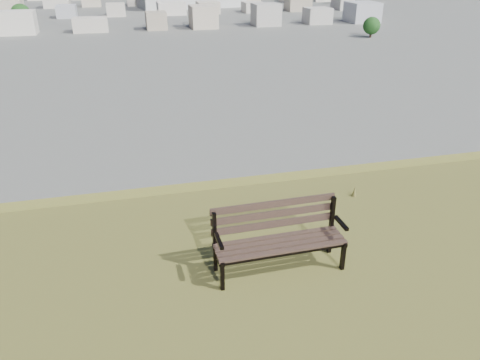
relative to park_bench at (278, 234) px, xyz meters
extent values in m
cube|color=#3F2F24|center=(0.00, -0.25, -0.08)|extent=(1.60, 0.10, 0.03)
cube|color=#3F2F24|center=(0.00, -0.15, -0.08)|extent=(1.60, 0.10, 0.03)
cube|color=#3F2F24|center=(0.00, -0.04, -0.08)|extent=(1.60, 0.10, 0.03)
cube|color=#3F2F24|center=(0.00, 0.07, -0.08)|extent=(1.60, 0.10, 0.03)
cube|color=#3F2F24|center=(0.00, 0.14, 0.06)|extent=(1.60, 0.06, 0.09)
cube|color=#3F2F24|center=(0.00, 0.16, 0.19)|extent=(1.60, 0.06, 0.09)
cube|color=#3F2F24|center=(0.00, 0.18, 0.32)|extent=(1.60, 0.06, 0.09)
cube|color=black|center=(-0.76, -0.28, -0.28)|extent=(0.05, 0.05, 0.39)
cube|color=black|center=(-0.77, 0.10, -0.06)|extent=(0.05, 0.05, 0.82)
cube|color=black|center=(-0.76, -0.10, -0.11)|extent=(0.05, 0.44, 0.04)
cube|color=black|center=(-0.76, -0.15, 0.11)|extent=(0.05, 0.32, 0.04)
cube|color=black|center=(0.77, -0.26, -0.28)|extent=(0.05, 0.05, 0.39)
cube|color=black|center=(0.76, 0.12, -0.06)|extent=(0.05, 0.05, 0.82)
cube|color=black|center=(0.77, -0.08, -0.11)|extent=(0.05, 0.44, 0.04)
cube|color=black|center=(0.77, -0.12, 0.11)|extent=(0.05, 0.32, 0.04)
cube|color=black|center=(0.00, -0.26, -0.12)|extent=(1.60, 0.06, 0.04)
cube|color=black|center=(0.00, 0.08, -0.12)|extent=(1.60, 0.06, 0.04)
cone|color=brown|center=(1.80, 1.48, -0.38)|extent=(0.08, 0.08, 0.18)
cube|color=silver|center=(41.06, 281.44, -22.20)|extent=(61.99, 33.79, 6.53)
cube|color=beige|center=(-36.60, 198.28, -21.97)|extent=(11.00, 11.00, 7.00)
cube|color=#BEAF97|center=(-12.60, 198.28, -21.97)|extent=(11.00, 11.00, 7.00)
cube|color=#A6A6AB|center=(11.40, 198.28, -21.97)|extent=(11.00, 11.00, 7.00)
cube|color=#BFB29B|center=(35.40, 198.28, -21.97)|extent=(11.00, 11.00, 7.00)
cube|color=tan|center=(59.40, 198.28, -21.97)|extent=(11.00, 11.00, 7.00)
cube|color=beige|center=(83.40, 198.28, -21.97)|extent=(11.00, 11.00, 7.00)
cube|color=#AFA99F|center=(107.40, 198.28, -21.97)|extent=(11.00, 11.00, 7.00)
cube|color=#A6A6AB|center=(-48.60, 248.28, -21.97)|extent=(11.00, 11.00, 7.00)
cube|color=#BFB29B|center=(-24.60, 248.28, -21.97)|extent=(11.00, 11.00, 7.00)
cube|color=tan|center=(-0.60, 248.28, -21.97)|extent=(11.00, 11.00, 7.00)
cube|color=beige|center=(23.40, 248.28, -21.97)|extent=(11.00, 11.00, 7.00)
cube|color=#AFA99F|center=(47.40, 248.28, -21.97)|extent=(11.00, 11.00, 7.00)
cube|color=beige|center=(71.40, 248.28, -21.97)|extent=(11.00, 11.00, 7.00)
cube|color=beige|center=(95.40, 248.28, -21.97)|extent=(11.00, 11.00, 7.00)
cube|color=#BEAF97|center=(119.40, 248.28, -21.97)|extent=(11.00, 11.00, 7.00)
cube|color=beige|center=(-60.60, 298.28, -21.97)|extent=(11.00, 11.00, 7.00)
cube|color=#AFA99F|center=(-36.60, 298.28, -21.97)|extent=(11.00, 11.00, 7.00)
cube|color=beige|center=(-12.60, 298.28, -21.97)|extent=(11.00, 11.00, 7.00)
cylinder|color=#36251B|center=(89.40, 158.28, -24.42)|extent=(0.80, 0.80, 2.10)
sphere|color=black|center=(89.40, 158.28, -21.27)|extent=(6.30, 6.30, 6.30)
cylinder|color=#36251B|center=(-40.60, 218.28, -24.12)|extent=(0.80, 0.80, 2.70)
sphere|color=black|center=(-40.60, 218.28, -20.07)|extent=(8.10, 8.10, 8.10)
cylinder|color=#36251B|center=(129.40, 278.28, -24.50)|extent=(0.80, 0.80, 1.95)
cylinder|color=#36251B|center=(39.40, 298.28, -24.42)|extent=(0.80, 0.80, 2.10)
camera|label=1|loc=(-1.62, -4.57, 3.08)|focal=35.00mm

